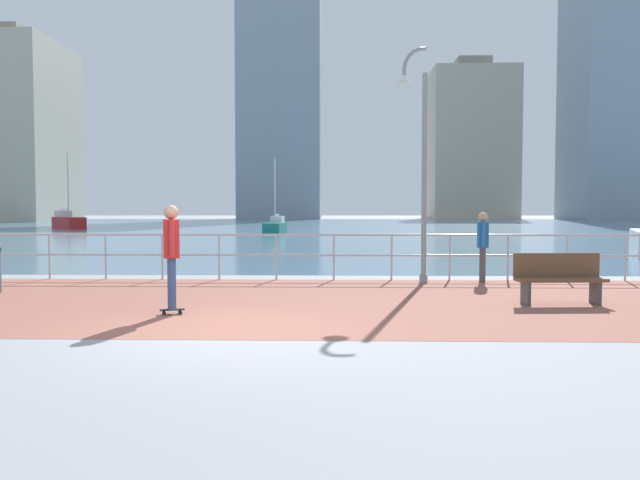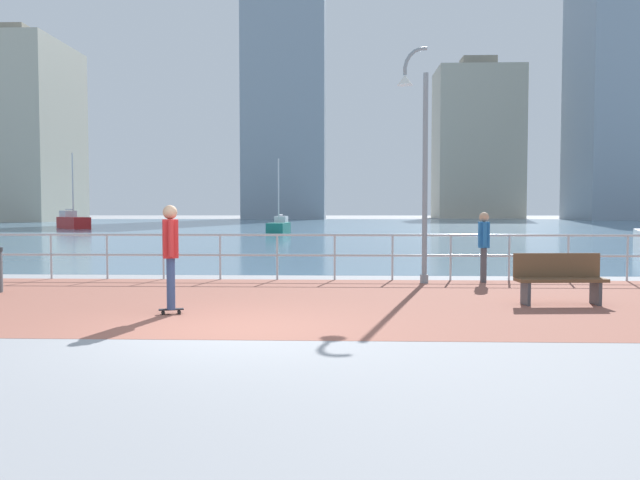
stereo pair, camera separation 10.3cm
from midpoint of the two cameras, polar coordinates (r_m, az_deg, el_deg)
name	(u,v)px [view 2 (the right image)]	position (r m, az deg, el deg)	size (l,w,h in m)	color
ground	(322,231)	(48.98, 0.24, 0.80)	(220.00, 220.00, 0.00)	gray
brick_paving	(258,301)	(12.08, -5.34, -5.42)	(28.00, 7.16, 0.01)	#935647
harbor_water	(326,227)	(60.48, 0.58, 1.19)	(180.00, 88.00, 0.00)	slate
waterfront_railing	(277,248)	(15.54, -3.66, -0.72)	(25.25, 0.06, 1.12)	#B2BCC1
lamppost	(419,153)	(14.94, 9.05, 7.68)	(0.77, 0.49, 5.43)	gray
skateboarder	(170,249)	(10.68, -12.95, -0.75)	(0.41, 0.55, 1.79)	black
bystander	(484,241)	(15.48, 14.62, -0.10)	(0.28, 0.56, 1.65)	#4C4C51
park_bench	(559,278)	(12.36, 20.84, -3.19)	(1.63, 0.54, 0.92)	brown
sailboat_ivory	(73,221)	(59.08, -21.18, 1.56)	(4.14, 4.43, 6.52)	#B21E1E
sailboat_yellow	(279,227)	(43.33, -3.62, 1.18)	(1.35, 3.69, 5.09)	#197266
tower_steel	(285,96)	(109.10, -3.14, 12.74)	(13.47, 10.71, 42.68)	#8493A3
tower_brick	(477,143)	(117.77, 13.89, 8.39)	(14.69, 10.78, 28.28)	#B2AD99
tower_concrete	(629,85)	(110.66, 25.91, 12.36)	(15.59, 13.92, 42.84)	#8493A3
tower_beige	(14,132)	(98.10, -25.61, 8.72)	(14.39, 15.29, 26.21)	#B2AD99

